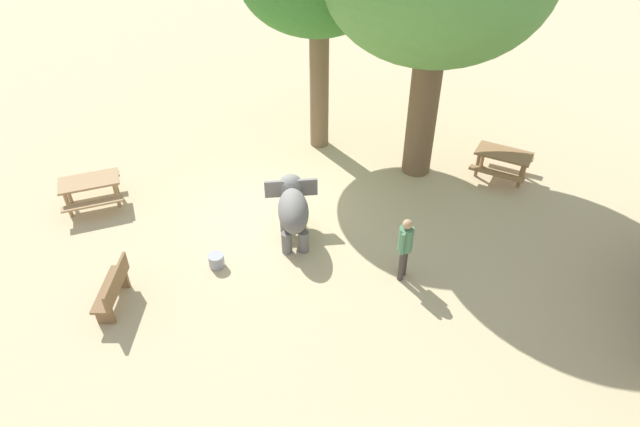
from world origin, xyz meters
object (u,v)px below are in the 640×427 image
(person_handler, at_px, (405,245))
(picnic_table_near, at_px, (90,186))
(wooden_bench, at_px, (113,288))
(picnic_table_far, at_px, (503,159))
(feed_bucket, at_px, (216,261))
(elephant, at_px, (293,208))

(person_handler, relative_size, picnic_table_near, 0.77)
(picnic_table_near, bearing_deg, wooden_bench, 94.39)
(person_handler, height_order, picnic_table_far, person_handler)
(wooden_bench, height_order, feed_bucket, wooden_bench)
(elephant, distance_m, wooden_bench, 4.37)
(picnic_table_near, height_order, picnic_table_far, same)
(picnic_table_near, relative_size, feed_bucket, 5.83)
(elephant, relative_size, feed_bucket, 5.13)
(wooden_bench, bearing_deg, picnic_table_near, 25.18)
(person_handler, relative_size, wooden_bench, 1.15)
(wooden_bench, xyz_separation_m, feed_bucket, (-2.02, 1.08, -0.31))
(feed_bucket, bearing_deg, person_handler, 115.57)
(picnic_table_near, xyz_separation_m, picnic_table_far, (-6.83, 8.93, 0.00))
(person_handler, xyz_separation_m, feed_bucket, (1.84, -3.84, -0.79))
(person_handler, bearing_deg, wooden_bench, 34.82)
(picnic_table_far, bearing_deg, elephant, 53.18)
(picnic_table_far, bearing_deg, person_handler, 79.81)
(picnic_table_far, relative_size, feed_bucket, 4.31)
(person_handler, distance_m, picnic_table_near, 8.33)
(person_handler, relative_size, picnic_table_far, 1.04)
(person_handler, bearing_deg, elephant, -3.34)
(elephant, height_order, person_handler, person_handler)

